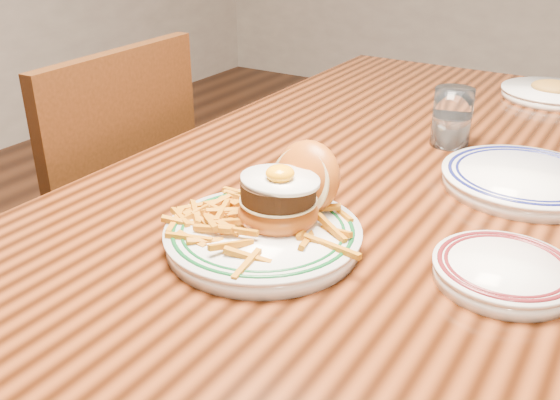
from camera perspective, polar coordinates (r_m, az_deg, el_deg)
The scene contains 7 objects.
table at distance 1.24m, azimuth 9.22°, elevation -0.16°, with size 0.85×1.60×0.75m.
chair_left at distance 1.52m, azimuth -16.44°, elevation -2.71°, with size 0.45×0.45×0.93m.
main_plate at distance 0.89m, azimuth -0.86°, elevation -1.69°, with size 0.28×0.29×0.14m.
side_plate at distance 0.86m, azimuth 19.86°, elevation -6.04°, with size 0.18×0.18×0.03m.
rear_plate at distance 1.15m, azimuth 21.43°, elevation 1.84°, with size 0.28×0.28×0.03m.
water_glass at distance 1.30m, azimuth 15.42°, elevation 7.02°, with size 0.08×0.08×0.12m.
far_plate at distance 1.72m, azimuth 23.66°, elevation 9.00°, with size 0.25×0.25×0.04m.
Camera 1 is at (0.41, -1.04, 1.20)m, focal length 40.00 mm.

